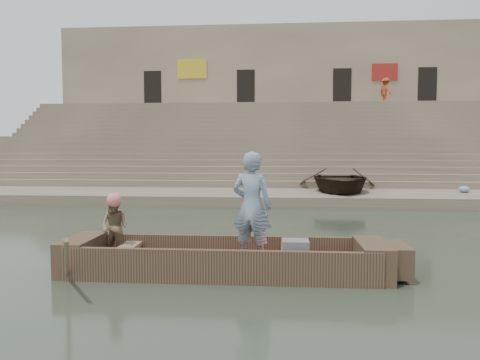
# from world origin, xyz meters

# --- Properties ---
(ground) EXTENTS (120.00, 120.00, 0.00)m
(ground) POSITION_xyz_m (0.00, 0.00, 0.00)
(ground) COLOR #273225
(ground) RESTS_ON ground
(lower_landing) EXTENTS (32.00, 4.00, 0.40)m
(lower_landing) POSITION_xyz_m (0.00, 8.00, 0.20)
(lower_landing) COLOR gray
(lower_landing) RESTS_ON ground
(mid_landing) EXTENTS (32.00, 3.00, 2.80)m
(mid_landing) POSITION_xyz_m (0.00, 15.50, 1.40)
(mid_landing) COLOR gray
(mid_landing) RESTS_ON ground
(upper_landing) EXTENTS (32.00, 3.00, 5.20)m
(upper_landing) POSITION_xyz_m (0.00, 22.50, 2.60)
(upper_landing) COLOR gray
(upper_landing) RESTS_ON ground
(ghat_steps) EXTENTS (32.00, 11.00, 5.20)m
(ghat_steps) POSITION_xyz_m (0.00, 17.19, 1.80)
(ghat_steps) COLOR gray
(ghat_steps) RESTS_ON ground
(building_wall) EXTENTS (32.00, 5.07, 11.20)m
(building_wall) POSITION_xyz_m (0.00, 26.50, 5.60)
(building_wall) COLOR tan
(building_wall) RESTS_ON ground
(main_rowboat) EXTENTS (5.00, 1.30, 0.22)m
(main_rowboat) POSITION_xyz_m (-0.50, -2.82, 0.11)
(main_rowboat) COLOR brown
(main_rowboat) RESTS_ON ground
(rowboat_trim) EXTENTS (6.04, 2.63, 1.77)m
(rowboat_trim) POSITION_xyz_m (-0.29, -2.82, 0.31)
(rowboat_trim) COLOR brown
(rowboat_trim) RESTS_ON ground
(standing_man) EXTENTS (0.80, 0.64, 1.92)m
(standing_man) POSITION_xyz_m (-0.01, -2.79, 1.18)
(standing_man) COLOR navy
(standing_man) RESTS_ON main_rowboat
(rowing_man) EXTENTS (0.63, 0.54, 1.10)m
(rowing_man) POSITION_xyz_m (-2.50, -2.65, 0.77)
(rowing_man) COLOR #2B8157
(rowing_man) RESTS_ON main_rowboat
(television) EXTENTS (0.46, 0.42, 0.40)m
(television) POSITION_xyz_m (0.73, -2.82, 0.42)
(television) COLOR slate
(television) RESTS_ON main_rowboat
(beached_rowboat) EXTENTS (3.49, 4.75, 0.96)m
(beached_rowboat) POSITION_xyz_m (2.92, 8.53, 0.88)
(beached_rowboat) COLOR #2D2116
(beached_rowboat) RESTS_ON lower_landing
(pedestrian) EXTENTS (1.01, 1.32, 1.80)m
(pedestrian) POSITION_xyz_m (7.80, 22.65, 6.10)
(pedestrian) COLOR #993C19
(pedestrian) RESTS_ON upper_landing
(cloth_bundles) EXTENTS (8.79, 2.14, 0.26)m
(cloth_bundles) POSITION_xyz_m (3.67, 7.63, 0.53)
(cloth_bundles) COLOR #3F5999
(cloth_bundles) RESTS_ON lower_landing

